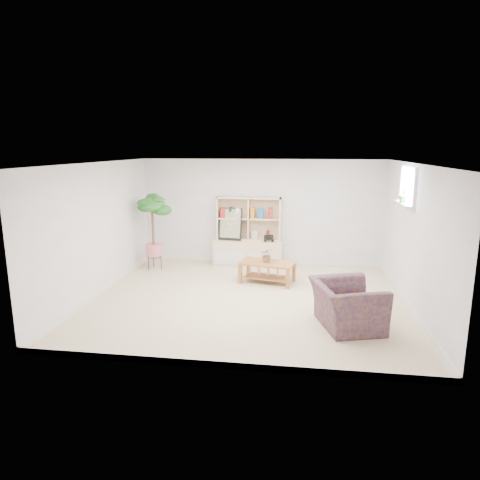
# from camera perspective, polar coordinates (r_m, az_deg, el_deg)

# --- Properties ---
(floor) EXTENTS (5.50, 5.00, 0.01)m
(floor) POSITION_cam_1_polar(r_m,az_deg,el_deg) (7.73, 1.11, -7.86)
(floor) COLOR #CAB48B
(floor) RESTS_ON ground
(ceiling) EXTENTS (5.50, 5.00, 0.01)m
(ceiling) POSITION_cam_1_polar(r_m,az_deg,el_deg) (7.26, 1.19, 10.22)
(ceiling) COLOR white
(ceiling) RESTS_ON walls
(walls) EXTENTS (5.51, 5.01, 2.40)m
(walls) POSITION_cam_1_polar(r_m,az_deg,el_deg) (7.40, 1.15, 0.90)
(walls) COLOR white
(walls) RESTS_ON floor
(baseboard) EXTENTS (5.50, 5.00, 0.10)m
(baseboard) POSITION_cam_1_polar(r_m,az_deg,el_deg) (7.71, 1.11, -7.51)
(baseboard) COLOR white
(baseboard) RESTS_ON floor
(window) EXTENTS (0.10, 0.98, 0.68)m
(window) POSITION_cam_1_polar(r_m,az_deg,el_deg) (8.05, 21.53, 6.72)
(window) COLOR silver
(window) RESTS_ON walls
(window_sill) EXTENTS (0.14, 1.00, 0.04)m
(window_sill) POSITION_cam_1_polar(r_m,az_deg,el_deg) (8.07, 20.94, 4.49)
(window_sill) COLOR white
(window_sill) RESTS_ON walls
(storage_unit) EXTENTS (1.56, 0.53, 1.56)m
(storage_unit) POSITION_cam_1_polar(r_m,az_deg,el_deg) (9.70, 1.10, 1.09)
(storage_unit) COLOR #E5B68C
(storage_unit) RESTS_ON floor
(poster) EXTENTS (0.54, 0.19, 0.74)m
(poster) POSITION_cam_1_polar(r_m,az_deg,el_deg) (9.70, -1.29, 2.14)
(poster) COLOR yellow
(poster) RESTS_ON storage_unit
(toy_truck) EXTENTS (0.32, 0.23, 0.16)m
(toy_truck) POSITION_cam_1_polar(r_m,az_deg,el_deg) (9.63, 3.86, 0.28)
(toy_truck) COLOR black
(toy_truck) RESTS_ON storage_unit
(coffee_table) EXTENTS (1.14, 0.78, 0.43)m
(coffee_table) POSITION_cam_1_polar(r_m,az_deg,el_deg) (8.58, 3.66, -4.31)
(coffee_table) COLOR #A25B2C
(coffee_table) RESTS_ON floor
(table_plant) EXTENTS (0.26, 0.23, 0.29)m
(table_plant) POSITION_cam_1_polar(r_m,az_deg,el_deg) (8.49, 3.65, -2.00)
(table_plant) COLOR #186118
(table_plant) RESTS_ON coffee_table
(floor_tree) EXTENTS (0.66, 0.66, 1.67)m
(floor_tree) POSITION_cam_1_polar(r_m,az_deg,el_deg) (9.54, -11.51, 1.02)
(floor_tree) COLOR #12510F
(floor_tree) RESTS_ON floor
(armchair) EXTENTS (1.18, 1.27, 0.78)m
(armchair) POSITION_cam_1_polar(r_m,az_deg,el_deg) (6.67, 14.05, -8.02)
(armchair) COLOR #121341
(armchair) RESTS_ON floor
(sill_plant) EXTENTS (0.16, 0.14, 0.26)m
(sill_plant) POSITION_cam_1_polar(r_m,az_deg,el_deg) (8.12, 20.92, 5.59)
(sill_plant) COLOR #12510F
(sill_plant) RESTS_ON window_sill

